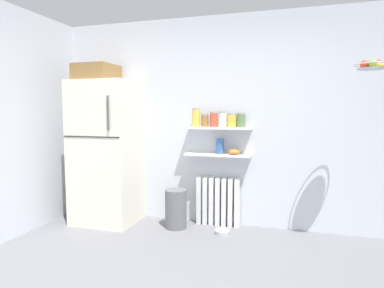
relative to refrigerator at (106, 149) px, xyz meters
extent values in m
plane|color=slate|center=(1.50, -1.16, -0.95)|extent=(7.04, 7.04, 0.00)
cube|color=silver|center=(1.50, 0.39, 0.35)|extent=(7.04, 0.10, 2.60)
cube|color=silver|center=(0.01, 0.00, -0.05)|extent=(0.77, 0.68, 1.81)
cube|color=#262628|center=(0.01, -0.34, 0.18)|extent=(0.75, 0.01, 0.01)
cylinder|color=#4C4C51|center=(0.25, -0.36, 0.46)|extent=(0.02, 0.02, 0.40)
cube|color=olive|center=(-0.11, 0.00, 0.96)|extent=(0.46, 0.47, 0.21)
cube|color=white|center=(1.17, 0.26, -0.65)|extent=(0.06, 0.12, 0.60)
cube|color=white|center=(1.25, 0.26, -0.65)|extent=(0.06, 0.12, 0.60)
cube|color=white|center=(1.33, 0.26, -0.65)|extent=(0.06, 0.12, 0.60)
cube|color=white|center=(1.41, 0.26, -0.65)|extent=(0.06, 0.12, 0.60)
cube|color=white|center=(1.50, 0.26, -0.65)|extent=(0.06, 0.12, 0.60)
cube|color=white|center=(1.58, 0.26, -0.65)|extent=(0.06, 0.12, 0.60)
cube|color=white|center=(1.66, 0.26, -0.65)|extent=(0.06, 0.12, 0.60)
cube|color=white|center=(1.41, 0.23, -0.05)|extent=(0.81, 0.22, 0.02)
cube|color=white|center=(1.41, 0.23, 0.27)|extent=(0.81, 0.22, 0.02)
cylinder|color=yellow|center=(1.13, 0.23, 0.39)|extent=(0.10, 0.10, 0.21)
cylinder|color=gray|center=(1.13, 0.23, 0.51)|extent=(0.09, 0.09, 0.02)
cylinder|color=olive|center=(1.25, 0.23, 0.36)|extent=(0.09, 0.09, 0.14)
cylinder|color=gray|center=(1.25, 0.23, 0.44)|extent=(0.08, 0.08, 0.02)
cylinder|color=#C64C38|center=(1.36, 0.23, 0.37)|extent=(0.09, 0.09, 0.17)
cylinder|color=gray|center=(1.36, 0.23, 0.47)|extent=(0.09, 0.09, 0.02)
cylinder|color=silver|center=(1.47, 0.23, 0.37)|extent=(0.11, 0.11, 0.17)
cylinder|color=gray|center=(1.47, 0.23, 0.47)|extent=(0.10, 0.10, 0.02)
cylinder|color=yellow|center=(1.58, 0.23, 0.36)|extent=(0.11, 0.11, 0.15)
cylinder|color=gray|center=(1.58, 0.23, 0.44)|extent=(0.10, 0.10, 0.02)
cylinder|color=#5B7F4C|center=(1.70, 0.23, 0.36)|extent=(0.11, 0.11, 0.15)
cylinder|color=gray|center=(1.70, 0.23, 0.45)|extent=(0.10, 0.10, 0.02)
cylinder|color=#38609E|center=(1.44, 0.23, 0.05)|extent=(0.10, 0.10, 0.19)
ellipsoid|color=orange|center=(1.61, 0.23, -0.01)|extent=(0.15, 0.15, 0.07)
cylinder|color=slate|center=(0.94, 0.01, -0.71)|extent=(0.26, 0.26, 0.48)
cylinder|color=#B7B7BC|center=(1.54, -0.04, -0.93)|extent=(0.17, 0.17, 0.05)
torus|color=#B2B2B7|center=(2.99, -0.19, 0.92)|extent=(0.33, 0.33, 0.01)
cylinder|color=#A8A8AD|center=(2.99, -0.19, 0.88)|extent=(0.27, 0.27, 0.01)
sphere|color=red|center=(3.04, -0.19, 0.92)|extent=(0.08, 0.08, 0.08)
sphere|color=#7FAD38|center=(2.98, -0.17, 0.93)|extent=(0.09, 0.09, 0.09)
sphere|color=red|center=(2.92, -0.19, 0.92)|extent=(0.08, 0.08, 0.08)
sphere|color=#7FAD38|center=(2.98, -0.26, 0.92)|extent=(0.07, 0.07, 0.07)
ellipsoid|color=yellow|center=(3.03, -0.23, 0.91)|extent=(0.18, 0.11, 0.06)
camera|label=1|loc=(2.27, -3.72, 0.47)|focal=30.90mm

